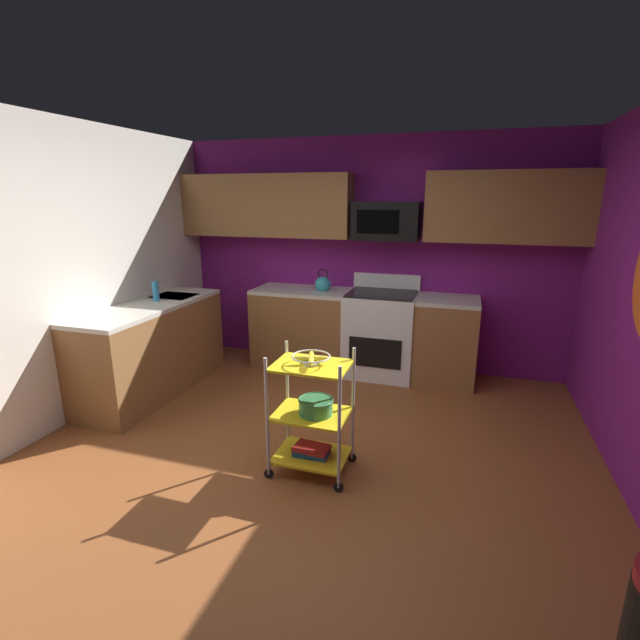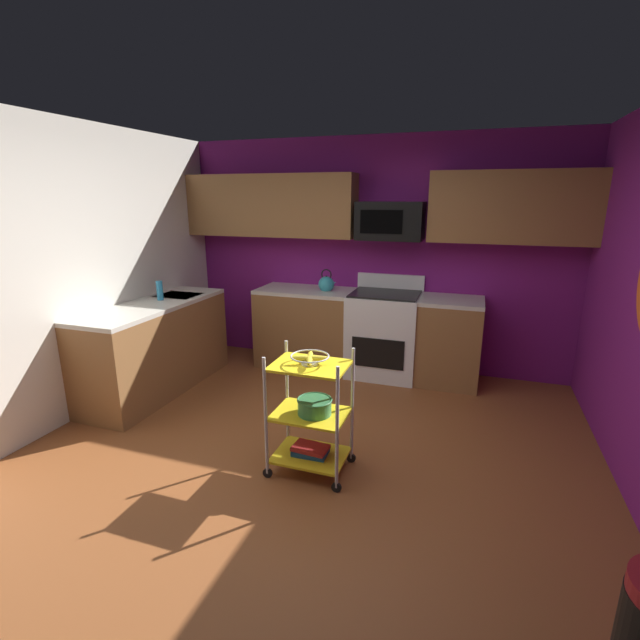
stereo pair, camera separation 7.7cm
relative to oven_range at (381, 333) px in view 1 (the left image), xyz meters
The scene contains 13 objects.
floor 2.17m from the oven_range, 96.18° to the right, with size 4.40×4.80×0.04m, color brown.
wall_back 0.91m from the oven_range, 124.94° to the left, with size 4.52×0.06×2.60m, color #751970.
wall_left 3.34m from the oven_range, 139.44° to the right, with size 0.06×4.80×2.60m, color silver.
counter_run 1.13m from the oven_range, 154.31° to the right, with size 3.45×2.36×0.92m.
oven_range is the anchor object (origin of this frame).
upper_cabinets 1.41m from the oven_range, 154.78° to the left, with size 4.40×0.33×0.70m.
microwave 1.23m from the oven_range, 90.26° to the left, with size 0.70×0.39×0.40m.
rolling_cart 2.05m from the oven_range, 93.54° to the right, with size 0.59×0.41×0.91m.
fruit_bowl 2.09m from the oven_range, 93.54° to the right, with size 0.27×0.27×0.07m.
mixing_bowl_large 2.05m from the oven_range, 92.61° to the right, with size 0.25×0.25×0.11m.
book_stack 2.08m from the oven_range, 93.54° to the right, with size 0.27×0.18×0.06m.
kettle 0.85m from the oven_range, behind, with size 0.21×0.18×0.26m.
dish_soap_bottle 2.44m from the oven_range, 154.49° to the right, with size 0.06×0.06×0.20m, color #2D8CBF.
Camera 1 is at (1.06, -2.75, 1.95)m, focal length 25.57 mm.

